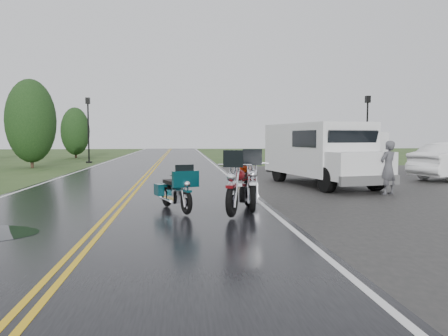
% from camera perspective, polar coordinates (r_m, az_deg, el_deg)
% --- Properties ---
extents(ground, '(120.00, 120.00, 0.00)m').
position_cam_1_polar(ground, '(10.24, -14.76, -6.49)').
color(ground, '#2D471E').
rests_on(ground, ground).
extents(road, '(8.00, 100.00, 0.04)m').
position_cam_1_polar(road, '(20.08, -10.23, -1.24)').
color(road, black).
rests_on(road, ground).
extents(parking_pad, '(14.00, 24.00, 0.03)m').
position_cam_1_polar(parking_pad, '(17.73, 26.38, -2.31)').
color(parking_pad, black).
rests_on(parking_pad, ground).
extents(motorcycle_red, '(1.73, 2.66, 1.47)m').
position_cam_1_polar(motorcycle_red, '(9.68, 1.03, -2.55)').
color(motorcycle_red, '#580A0E').
rests_on(motorcycle_red, ground).
extents(motorcycle_teal, '(1.36, 2.10, 1.17)m').
position_cam_1_polar(motorcycle_teal, '(10.10, -4.94, -3.16)').
color(motorcycle_teal, '#053037').
rests_on(motorcycle_teal, ground).
extents(motorcycle_silver, '(1.20, 2.60, 1.49)m').
position_cam_1_polar(motorcycle_silver, '(10.27, 3.74, -2.14)').
color(motorcycle_silver, '#AEB0B6').
rests_on(motorcycle_silver, ground).
extents(van_white, '(3.52, 6.51, 2.42)m').
position_cam_1_polar(van_white, '(14.67, 13.34, 1.45)').
color(van_white, white).
rests_on(van_white, ground).
extents(person_at_van, '(0.74, 0.64, 1.71)m').
position_cam_1_polar(person_at_van, '(14.76, 20.63, -0.08)').
color(person_at_van, '#4C4C52').
rests_on(person_at_van, ground).
extents(lamp_post_far_left, '(0.40, 0.40, 4.72)m').
position_cam_1_polar(lamp_post_far_left, '(32.80, -17.29, 4.76)').
color(lamp_post_far_left, black).
rests_on(lamp_post_far_left, ground).
extents(lamp_post_far_right, '(0.38, 0.38, 4.38)m').
position_cam_1_polar(lamp_post_far_right, '(27.71, 18.18, 4.55)').
color(lamp_post_far_right, black).
rests_on(lamp_post_far_right, ground).
extents(tree_left_mid, '(2.91, 2.91, 4.54)m').
position_cam_1_polar(tree_left_mid, '(28.62, -23.89, 4.55)').
color(tree_left_mid, '#1E3D19').
rests_on(tree_left_mid, ground).
extents(tree_left_far, '(2.49, 2.49, 3.83)m').
position_cam_1_polar(tree_left_far, '(40.87, -18.84, 3.93)').
color(tree_left_far, '#1E3D19').
rests_on(tree_left_far, ground).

